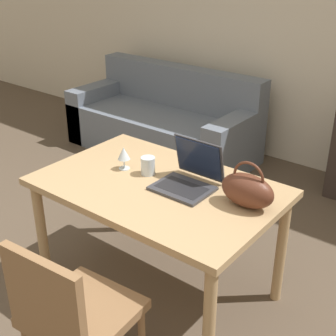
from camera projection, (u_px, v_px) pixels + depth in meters
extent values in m
cube|color=beige|center=(326.00, 18.00, 3.89)|extent=(10.00, 0.06, 2.70)
cube|color=tan|center=(158.00, 187.00, 2.57)|extent=(1.32, 0.86, 0.04)
cylinder|color=tan|center=(42.00, 234.00, 2.80)|extent=(0.06, 0.06, 0.69)
cylinder|color=tan|center=(209.00, 326.00, 2.13)|extent=(0.06, 0.06, 0.69)
cylinder|color=tan|center=(126.00, 188.00, 3.32)|extent=(0.06, 0.06, 0.69)
cylinder|color=tan|center=(281.00, 250.00, 2.65)|extent=(0.06, 0.06, 0.69)
cube|color=olive|center=(83.00, 313.00, 2.10)|extent=(0.47, 0.47, 0.05)
cube|color=olive|center=(44.00, 300.00, 1.85)|extent=(0.42, 0.07, 0.40)
cylinder|color=olive|center=(85.00, 310.00, 2.43)|extent=(0.04, 0.04, 0.39)
cube|color=slate|center=(161.00, 133.00, 4.66)|extent=(1.89, 0.81, 0.42)
cube|color=slate|center=(180.00, 86.00, 4.70)|extent=(1.89, 0.20, 0.40)
cube|color=slate|center=(101.00, 109.00, 5.10)|extent=(0.20, 0.81, 0.56)
cube|color=slate|center=(235.00, 147.00, 4.16)|extent=(0.20, 0.81, 0.56)
cube|color=#38383D|center=(182.00, 188.00, 2.50)|extent=(0.31, 0.24, 0.02)
cube|color=black|center=(182.00, 187.00, 2.49)|extent=(0.26, 0.15, 0.00)
cube|color=#38383D|center=(199.00, 158.00, 2.56)|extent=(0.31, 0.06, 0.23)
cube|color=#19233D|center=(199.00, 158.00, 2.55)|extent=(0.28, 0.06, 0.21)
cylinder|color=silver|center=(148.00, 166.00, 2.65)|extent=(0.08, 0.08, 0.10)
cylinder|color=silver|center=(124.00, 168.00, 2.73)|extent=(0.06, 0.06, 0.01)
cylinder|color=silver|center=(124.00, 163.00, 2.72)|extent=(0.01, 0.01, 0.06)
cone|color=silver|center=(124.00, 153.00, 2.69)|extent=(0.07, 0.07, 0.07)
ellipsoid|color=#592D1E|center=(247.00, 191.00, 2.32)|extent=(0.28, 0.15, 0.17)
torus|color=#592D1E|center=(248.00, 177.00, 2.28)|extent=(0.17, 0.01, 0.17)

